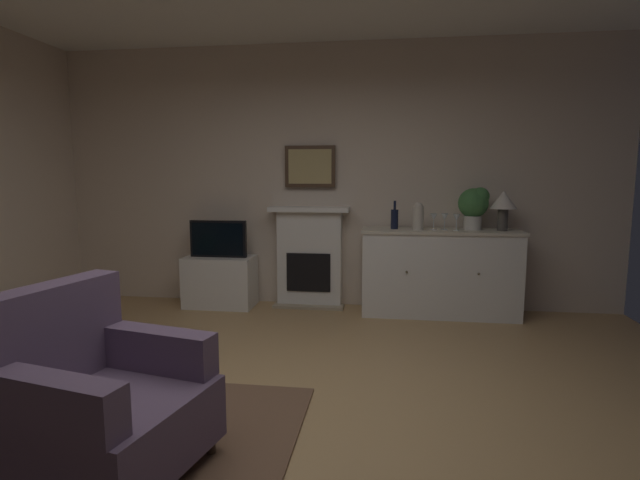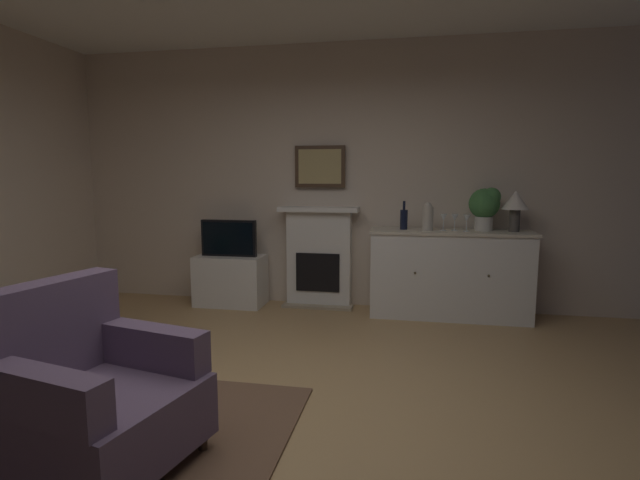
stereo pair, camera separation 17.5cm
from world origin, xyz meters
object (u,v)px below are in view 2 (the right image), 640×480
at_px(framed_picture, 320,167).
at_px(wine_glass_center, 455,218).
at_px(sideboard_cabinet, 450,274).
at_px(vase_decorative, 428,217).
at_px(wine_bottle, 404,219).
at_px(potted_plant_small, 485,205).
at_px(tv_cabinet, 231,280).
at_px(fireplace_unit, 319,257).
at_px(wine_glass_left, 444,218).
at_px(armchair, 91,394).
at_px(table_lamp, 515,203).
at_px(wine_glass_right, 467,219).
at_px(tv_set, 229,238).

distance_m(framed_picture, wine_glass_center, 1.52).
xyz_separation_m(sideboard_cabinet, vase_decorative, (-0.24, -0.05, 0.58)).
height_order(framed_picture, vase_decorative, framed_picture).
relative_size(wine_bottle, potted_plant_small, 0.67).
bearing_deg(tv_cabinet, fireplace_unit, 9.45).
relative_size(vase_decorative, tv_cabinet, 0.38).
bearing_deg(potted_plant_small, framed_picture, 174.07).
xyz_separation_m(fireplace_unit, wine_glass_left, (1.31, -0.19, 0.46)).
distance_m(framed_picture, sideboard_cabinet, 1.77).
bearing_deg(wine_glass_center, vase_decorative, -168.56).
distance_m(wine_bottle, armchair, 3.38).
bearing_deg(fireplace_unit, potted_plant_small, -4.42).
bearing_deg(wine_glass_center, sideboard_cabinet, -172.81).
distance_m(wine_glass_left, wine_glass_center, 0.11).
relative_size(fireplace_unit, wine_glass_center, 6.67).
bearing_deg(wine_glass_left, potted_plant_small, 8.57).
xyz_separation_m(wine_bottle, vase_decorative, (0.24, -0.06, 0.03)).
bearing_deg(framed_picture, vase_decorative, -13.34).
xyz_separation_m(table_lamp, armchair, (-2.49, -3.00, -0.79)).
height_order(table_lamp, potted_plant_small, potted_plant_small).
bearing_deg(potted_plant_small, armchair, -126.10).
height_order(wine_bottle, wine_glass_center, wine_bottle).
relative_size(table_lamp, wine_glass_left, 2.42).
distance_m(framed_picture, wine_glass_left, 1.43).
distance_m(sideboard_cabinet, potted_plant_small, 0.77).
distance_m(table_lamp, vase_decorative, 0.84).
height_order(wine_glass_right, vase_decorative, vase_decorative).
relative_size(fireplace_unit, tv_cabinet, 1.47).
height_order(vase_decorative, tv_set, vase_decorative).
bearing_deg(wine_glass_right, tv_cabinet, 178.54).
bearing_deg(wine_glass_right, wine_glass_center, 154.41).
bearing_deg(framed_picture, tv_set, -166.69).
bearing_deg(fireplace_unit, wine_glass_center, -6.98).
xyz_separation_m(table_lamp, potted_plant_small, (-0.27, 0.05, -0.02)).
bearing_deg(armchair, tv_set, 98.83).
relative_size(fireplace_unit, wine_bottle, 3.79).
bearing_deg(wine_glass_center, table_lamp, -0.40).
height_order(sideboard_cabinet, wine_glass_right, wine_glass_right).
distance_m(sideboard_cabinet, armchair, 3.55).
distance_m(sideboard_cabinet, wine_glass_center, 0.57).
distance_m(fireplace_unit, wine_glass_right, 1.61).
relative_size(sideboard_cabinet, wine_glass_right, 9.68).
xyz_separation_m(fireplace_unit, vase_decorative, (1.15, -0.23, 0.48)).
relative_size(framed_picture, tv_set, 0.89).
distance_m(wine_glass_center, vase_decorative, 0.27).
relative_size(fireplace_unit, vase_decorative, 3.91).
bearing_deg(wine_glass_left, table_lamp, 1.29).
xyz_separation_m(wine_glass_left, vase_decorative, (-0.16, -0.03, 0.02)).
xyz_separation_m(vase_decorative, tv_cabinet, (-2.12, 0.06, -0.75)).
distance_m(vase_decorative, potted_plant_small, 0.58).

